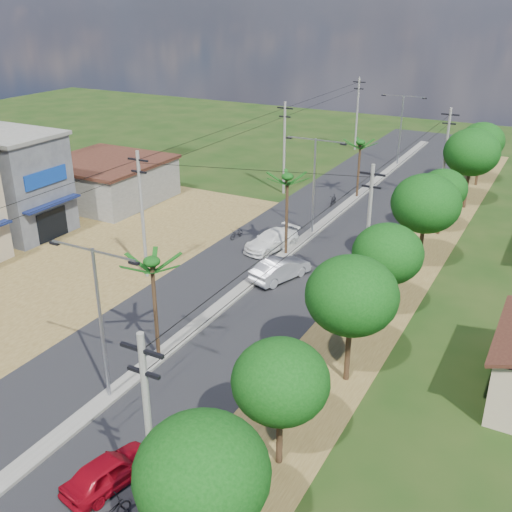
% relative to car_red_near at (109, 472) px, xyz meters
% --- Properties ---
extents(ground, '(160.00, 160.00, 0.00)m').
position_rel_car_red_near_xyz_m(ground, '(-3.86, 4.40, -0.68)').
color(ground, black).
rests_on(ground, ground).
extents(road, '(12.00, 110.00, 0.04)m').
position_rel_car_red_near_xyz_m(road, '(-3.86, 19.40, -0.66)').
color(road, black).
rests_on(road, ground).
extents(median, '(1.00, 90.00, 0.18)m').
position_rel_car_red_near_xyz_m(median, '(-3.86, 22.40, -0.59)').
color(median, '#605E56').
rests_on(median, ground).
extents(dirt_lot_west, '(18.00, 46.00, 0.04)m').
position_rel_car_red_near_xyz_m(dirt_lot_west, '(-18.86, 12.40, -0.66)').
color(dirt_lot_west, brown).
rests_on(dirt_lot_west, ground).
extents(dirt_shoulder_east, '(5.00, 90.00, 0.03)m').
position_rel_car_red_near_xyz_m(dirt_shoulder_east, '(4.64, 19.40, -0.67)').
color(dirt_shoulder_east, brown).
rests_on(dirt_shoulder_east, ground).
extents(shophouse_grey, '(9.00, 6.40, 8.30)m').
position_rel_car_red_near_xyz_m(shophouse_grey, '(-25.84, 18.40, 3.48)').
color(shophouse_grey, '#44464B').
rests_on(shophouse_grey, ground).
extents(low_shed, '(10.40, 10.40, 3.95)m').
position_rel_car_red_near_xyz_m(low_shed, '(-24.86, 28.40, 1.28)').
color(low_shed, '#605E56').
rests_on(low_shed, ground).
extents(tree_east_a, '(4.40, 4.40, 6.37)m').
position_rel_car_red_near_xyz_m(tree_east_a, '(5.64, -1.60, 3.81)').
color(tree_east_a, black).
rests_on(tree_east_a, ground).
extents(tree_east_b, '(4.00, 4.00, 5.83)m').
position_rel_car_red_near_xyz_m(tree_east_b, '(5.44, 4.40, 3.43)').
color(tree_east_b, black).
rests_on(tree_east_b, ground).
extents(tree_east_c, '(4.60, 4.60, 6.83)m').
position_rel_car_red_near_xyz_m(tree_east_c, '(5.84, 11.40, 4.18)').
color(tree_east_c, black).
rests_on(tree_east_c, ground).
extents(tree_east_d, '(4.20, 4.20, 6.13)m').
position_rel_car_red_near_xyz_m(tree_east_d, '(5.54, 18.40, 3.66)').
color(tree_east_d, black).
rests_on(tree_east_d, ground).
extents(tree_east_e, '(4.80, 4.80, 7.14)m').
position_rel_car_red_near_xyz_m(tree_east_e, '(5.74, 26.40, 4.41)').
color(tree_east_e, black).
rests_on(tree_east_e, ground).
extents(tree_east_f, '(3.80, 3.80, 5.52)m').
position_rel_car_red_near_xyz_m(tree_east_f, '(5.34, 34.40, 3.21)').
color(tree_east_f, black).
rests_on(tree_east_f, ground).
extents(tree_east_g, '(5.00, 5.00, 7.38)m').
position_rel_car_red_near_xyz_m(tree_east_g, '(5.94, 42.40, 4.56)').
color(tree_east_g, black).
rests_on(tree_east_g, ground).
extents(tree_east_h, '(4.40, 4.40, 6.52)m').
position_rel_car_red_near_xyz_m(tree_east_h, '(5.64, 50.40, 3.96)').
color(tree_east_h, black).
rests_on(tree_east_h, ground).
extents(palm_median_near, '(2.00, 2.00, 6.15)m').
position_rel_car_red_near_xyz_m(palm_median_near, '(-3.86, 8.40, 4.85)').
color(palm_median_near, black).
rests_on(palm_median_near, ground).
extents(palm_median_mid, '(2.00, 2.00, 6.55)m').
position_rel_car_red_near_xyz_m(palm_median_mid, '(-3.86, 24.40, 5.22)').
color(palm_median_mid, black).
rests_on(palm_median_mid, ground).
extents(palm_median_far, '(2.00, 2.00, 5.85)m').
position_rel_car_red_near_xyz_m(palm_median_far, '(-3.86, 40.40, 4.58)').
color(palm_median_far, black).
rests_on(palm_median_far, ground).
extents(streetlight_near, '(5.10, 0.18, 8.00)m').
position_rel_car_red_near_xyz_m(streetlight_near, '(-3.86, 4.40, 4.10)').
color(streetlight_near, gray).
rests_on(streetlight_near, ground).
extents(streetlight_mid, '(5.10, 0.18, 8.00)m').
position_rel_car_red_near_xyz_m(streetlight_mid, '(-3.86, 29.40, 4.10)').
color(streetlight_mid, gray).
rests_on(streetlight_mid, ground).
extents(streetlight_far, '(5.10, 0.18, 8.00)m').
position_rel_car_red_near_xyz_m(streetlight_far, '(-3.86, 54.40, 4.10)').
color(streetlight_far, gray).
rests_on(streetlight_far, ground).
extents(utility_pole_w_b, '(1.60, 0.24, 9.00)m').
position_rel_car_red_near_xyz_m(utility_pole_w_b, '(-10.86, 16.40, 4.07)').
color(utility_pole_w_b, '#605E56').
rests_on(utility_pole_w_b, ground).
extents(utility_pole_w_c, '(1.60, 0.24, 9.00)m').
position_rel_car_red_near_xyz_m(utility_pole_w_c, '(-10.86, 38.40, 4.07)').
color(utility_pole_w_c, '#605E56').
rests_on(utility_pole_w_c, ground).
extents(utility_pole_w_d, '(1.60, 0.24, 9.00)m').
position_rel_car_red_near_xyz_m(utility_pole_w_d, '(-10.86, 59.40, 4.07)').
color(utility_pole_w_d, '#605E56').
rests_on(utility_pole_w_d, ground).
extents(utility_pole_e_a, '(1.60, 0.24, 9.00)m').
position_rel_car_red_near_xyz_m(utility_pole_e_a, '(3.64, -1.60, 4.07)').
color(utility_pole_e_a, '#605E56').
rests_on(utility_pole_e_a, ground).
extents(utility_pole_e_b, '(1.60, 0.24, 9.00)m').
position_rel_car_red_near_xyz_m(utility_pole_e_b, '(3.64, 20.40, 4.07)').
color(utility_pole_e_b, '#605E56').
rests_on(utility_pole_e_b, ground).
extents(utility_pole_e_c, '(1.60, 0.24, 9.00)m').
position_rel_car_red_near_xyz_m(utility_pole_e_c, '(3.64, 42.40, 4.07)').
color(utility_pole_e_c, '#605E56').
rests_on(utility_pole_e_c, ground).
extents(car_red_near, '(2.42, 4.25, 1.36)m').
position_rel_car_red_near_xyz_m(car_red_near, '(0.00, 0.00, 0.00)').
color(car_red_near, maroon).
rests_on(car_red_near, ground).
extents(car_silver_mid, '(3.01, 4.97, 1.55)m').
position_rel_car_red_near_xyz_m(car_silver_mid, '(-2.36, 20.38, 0.09)').
color(car_silver_mid, gray).
rests_on(car_silver_mid, ground).
extents(car_white_far, '(3.25, 5.35, 1.45)m').
position_rel_car_red_near_xyz_m(car_white_far, '(-5.36, 24.91, 0.04)').
color(car_white_far, silver).
rests_on(car_white_far, ground).
extents(moto_rider_west_a, '(0.74, 1.64, 0.83)m').
position_rel_car_red_near_xyz_m(moto_rider_west_a, '(-8.86, 25.57, -0.27)').
color(moto_rider_west_a, black).
rests_on(moto_rider_west_a, ground).
extents(moto_rider_west_b, '(0.62, 1.72, 1.01)m').
position_rel_car_red_near_xyz_m(moto_rider_west_b, '(-5.06, 37.16, -0.18)').
color(moto_rider_west_b, black).
rests_on(moto_rider_west_b, ground).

